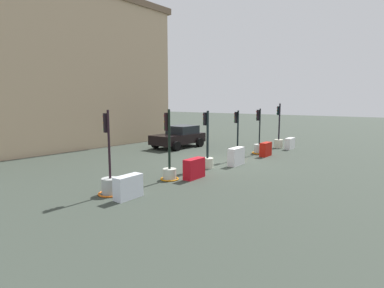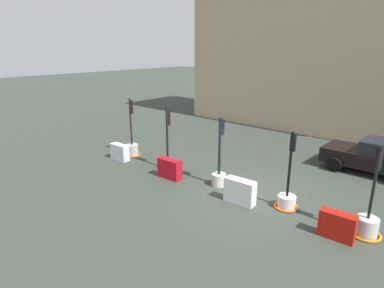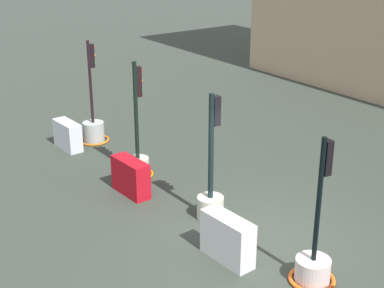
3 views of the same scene
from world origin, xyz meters
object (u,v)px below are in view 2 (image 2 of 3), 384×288
traffic_light_0 (132,147)px  car_black_sedan (375,156)px  construction_barrier_1 (170,169)px  construction_barrier_2 (240,191)px  traffic_light_4 (367,222)px  traffic_light_2 (219,171)px  traffic_light_1 (168,158)px  traffic_light_3 (287,197)px  construction_barrier_3 (337,226)px  construction_barrier_0 (120,152)px

traffic_light_0 → car_black_sedan: bearing=29.2°
construction_barrier_1 → construction_barrier_2: size_ratio=0.96×
traffic_light_4 → traffic_light_2: bearing=-180.0°
traffic_light_2 → construction_barrier_2: 1.70m
traffic_light_1 → traffic_light_3: traffic_light_1 is taller
traffic_light_1 → traffic_light_2: 2.88m
traffic_light_0 → construction_barrier_3: 10.72m
traffic_light_0 → traffic_light_3: bearing=-0.1°
traffic_light_4 → construction_barrier_2: traffic_light_4 is taller
traffic_light_1 → car_black_sedan: bearing=38.8°
traffic_light_0 → traffic_light_3: size_ratio=1.08×
traffic_light_2 → traffic_light_3: size_ratio=1.02×
construction_barrier_3 → construction_barrier_2: bearing=180.0°
construction_barrier_2 → construction_barrier_3: (3.43, -0.00, -0.04)m
traffic_light_4 → construction_barrier_2: bearing=-169.4°
car_black_sedan → traffic_light_4: bearing=-78.5°
traffic_light_1 → traffic_light_2: size_ratio=1.05×
construction_barrier_1 → traffic_light_4: bearing=6.1°
traffic_light_3 → traffic_light_1: bearing=-178.4°
traffic_light_2 → construction_barrier_1: bearing=-158.4°
traffic_light_2 → construction_barrier_3: (4.94, -0.76, -0.21)m
traffic_light_1 → car_black_sedan: (7.28, 5.85, 0.23)m
construction_barrier_2 → traffic_light_0: bearing=173.5°
construction_barrier_1 → construction_barrier_0: bearing=179.9°
traffic_light_4 → construction_barrier_0: traffic_light_4 is taller
traffic_light_0 → construction_barrier_0: traffic_light_0 is taller
traffic_light_3 → construction_barrier_0: 8.65m
traffic_light_3 → traffic_light_4: 2.60m
construction_barrier_2 → car_black_sedan: car_black_sedan is taller
construction_barrier_0 → construction_barrier_2: (7.16, 0.05, 0.05)m
traffic_light_0 → construction_barrier_2: bearing=-6.5°
traffic_light_1 → traffic_light_3: size_ratio=1.07×
traffic_light_1 → traffic_light_2: bearing=2.4°
traffic_light_4 → traffic_light_1: bearing=-179.2°
traffic_light_3 → construction_barrier_3: size_ratio=2.69×
construction_barrier_1 → traffic_light_0: bearing=166.7°
traffic_light_0 → car_black_sedan: size_ratio=0.74×
traffic_light_3 → construction_barrier_3: (1.98, -0.80, 0.00)m
traffic_light_4 → car_black_sedan: bearing=101.5°
traffic_light_4 → construction_barrier_0: size_ratio=2.68×
traffic_light_1 → construction_barrier_2: bearing=-8.3°
construction_barrier_3 → car_black_sedan: bearing=94.7°
traffic_light_0 → car_black_sedan: 11.63m
traffic_light_4 → construction_barrier_0: bearing=-175.9°
construction_barrier_2 → construction_barrier_3: 3.43m
traffic_light_0 → traffic_light_2: size_ratio=1.06×
traffic_light_1 → construction_barrier_2: size_ratio=2.53×
traffic_light_0 → construction_barrier_1: bearing=-13.3°
traffic_light_1 → traffic_light_3: (5.84, 0.16, -0.14)m
traffic_light_1 → construction_barrier_0: (-2.77, -0.68, -0.15)m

